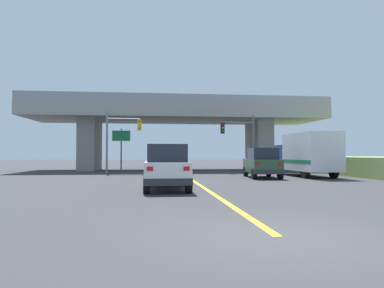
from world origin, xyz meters
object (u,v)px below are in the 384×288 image
at_px(box_truck, 307,154).
at_px(highway_sign, 121,140).
at_px(suv_crossing, 262,163).
at_px(suv_lead, 166,167).
at_px(traffic_signal_farside, 119,134).
at_px(sedan_oncoming, 167,159).
at_px(traffic_signal_nearside, 242,136).

distance_m(box_truck, highway_sign, 16.62).
relative_size(suv_crossing, box_truck, 0.64).
relative_size(box_truck, highway_sign, 1.72).
distance_m(suv_lead, traffic_signal_farside, 14.24).
xyz_separation_m(suv_lead, sedan_oncoming, (1.11, 28.16, 0.00)).
height_order(suv_crossing, box_truck, box_truck).
bearing_deg(suv_crossing, highway_sign, 141.58).
bearing_deg(sedan_oncoming, traffic_signal_farside, -107.42).
bearing_deg(box_truck, sedan_oncoming, 115.11).
distance_m(suv_lead, traffic_signal_nearside, 15.55).
height_order(suv_lead, sedan_oncoming, same).
bearing_deg(traffic_signal_farside, suv_lead, -75.78).
bearing_deg(suv_crossing, box_truck, 21.54).
relative_size(suv_lead, highway_sign, 1.14).
distance_m(suv_crossing, highway_sign, 14.45).
distance_m(traffic_signal_farside, highway_sign, 3.46).
height_order(suv_lead, suv_crossing, same).
xyz_separation_m(suv_crossing, traffic_signal_nearside, (0.27, 6.51, 2.19)).
distance_m(suv_lead, box_truck, 13.32).
height_order(suv_lead, traffic_signal_farside, traffic_signal_farside).
xyz_separation_m(suv_lead, suv_crossing, (6.77, 7.19, -0.00)).
distance_m(suv_lead, sedan_oncoming, 28.18).
bearing_deg(suv_lead, box_truck, 38.38).
relative_size(sedan_oncoming, highway_sign, 1.19).
height_order(sedan_oncoming, traffic_signal_farside, traffic_signal_farside).
xyz_separation_m(suv_crossing, sedan_oncoming, (-5.66, 20.97, 0.00)).
xyz_separation_m(traffic_signal_nearside, traffic_signal_farside, (-10.49, -0.07, 0.10)).
height_order(sedan_oncoming, highway_sign, highway_sign).
bearing_deg(suv_lead, traffic_signal_nearside, 62.80).
bearing_deg(traffic_signal_nearside, box_truck, -57.98).
relative_size(box_truck, traffic_signal_nearside, 1.36).
relative_size(suv_lead, suv_crossing, 1.04).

